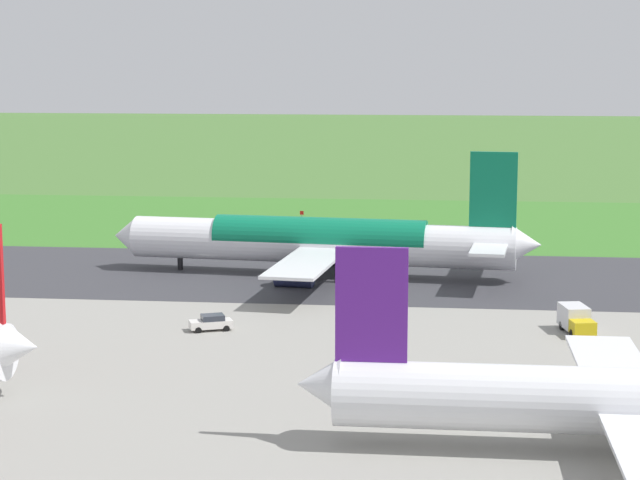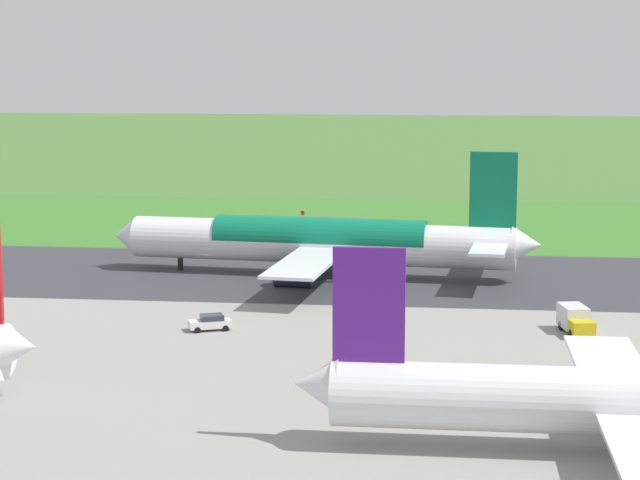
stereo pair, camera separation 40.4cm
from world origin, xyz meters
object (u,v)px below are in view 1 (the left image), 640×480
(traffic_cone_orange, at_px, (261,230))
(airliner_main, at_px, (323,241))
(service_car_followme, at_px, (211,322))
(no_stopping_sign, at_px, (302,217))
(service_truck_baggage, at_px, (576,319))

(traffic_cone_orange, bearing_deg, airliner_main, 110.92)
(service_car_followme, relative_size, no_stopping_sign, 1.85)
(traffic_cone_orange, bearing_deg, no_stopping_sign, -132.05)
(airliner_main, bearing_deg, no_stopping_sign, -79.21)
(traffic_cone_orange, bearing_deg, service_truck_baggage, 123.58)
(service_car_followme, bearing_deg, airliner_main, -104.77)
(service_truck_baggage, distance_m, no_stopping_sign, 77.65)
(airliner_main, bearing_deg, service_car_followme, 75.23)
(service_car_followme, distance_m, traffic_cone_orange, 65.78)
(no_stopping_sign, xyz_separation_m, traffic_cone_orange, (5.62, 6.23, -1.19))
(airliner_main, height_order, traffic_cone_orange, airliner_main)
(airliner_main, distance_m, no_stopping_sign, 42.60)
(service_truck_baggage, distance_m, service_car_followme, 36.02)
(service_truck_baggage, bearing_deg, no_stopping_sign, -62.43)
(airliner_main, xyz_separation_m, no_stopping_sign, (7.96, -41.75, -2.88))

